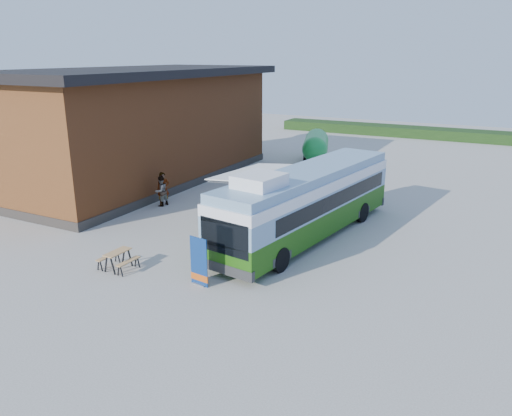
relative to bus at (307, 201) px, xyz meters
The scene contains 10 objects.
ground 6.13m from the bus, 128.37° to the right, with size 100.00×100.00×0.00m, color #BCB7AD.
barn 15.24m from the bus, 159.05° to the left, with size 9.60×21.20×7.50m.
hedge 33.72m from the bus, 82.56° to the left, with size 40.00×3.00×1.00m, color #264419.
bus is the anchor object (origin of this frame).
awning 2.66m from the bus, behind, with size 3.44×4.86×0.54m.
banner 6.97m from the bus, 103.72° to the right, with size 0.83×0.27×1.92m.
picnic_table 8.90m from the bus, 127.64° to the right, with size 1.37×1.22×0.76m.
person_a 9.45m from the bus, behind, with size 0.70×0.46×1.92m, color #999999.
person_b 9.43m from the bus, behind, with size 0.85×0.66×1.75m, color #999999.
slurry_tanker 17.33m from the bus, 109.53° to the left, with size 3.32×6.27×2.42m.
Camera 1 is at (11.83, -16.39, 8.39)m, focal length 35.00 mm.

